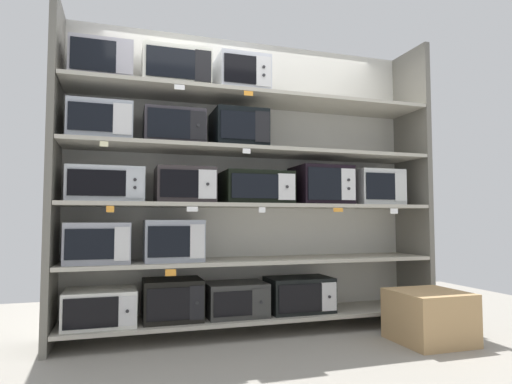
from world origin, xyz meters
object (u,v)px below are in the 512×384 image
at_px(microwave_9, 321,186).
at_px(microwave_16, 241,77).
at_px(microwave_7, 184,186).
at_px(microwave_8, 256,188).
at_px(microwave_5, 173,240).
at_px(microwave_12, 174,128).
at_px(microwave_0, 100,307).
at_px(microwave_1, 172,300).
at_px(shipping_carton, 429,317).
at_px(microwave_3, 299,294).
at_px(microwave_4, 98,243).
at_px(microwave_11, 101,123).
at_px(microwave_6, 106,185).
at_px(microwave_14, 102,64).
at_px(microwave_13, 238,130).
at_px(microwave_10, 373,188).
at_px(microwave_2, 236,299).
at_px(microwave_15, 176,70).

relative_size(microwave_9, microwave_16, 1.10).
bearing_deg(microwave_7, microwave_8, 0.01).
relative_size(microwave_5, microwave_12, 0.95).
bearing_deg(microwave_9, microwave_0, -180.00).
distance_m(microwave_1, shipping_carton, 1.98).
bearing_deg(microwave_3, microwave_5, 179.98).
distance_m(microwave_4, microwave_11, 0.90).
height_order(microwave_6, microwave_8, microwave_8).
height_order(microwave_4, shipping_carton, microwave_4).
height_order(microwave_16, shipping_carton, microwave_16).
bearing_deg(shipping_carton, microwave_4, 164.72).
xyz_separation_m(microwave_0, microwave_14, (-0.03, 0.00, 1.85)).
bearing_deg(microwave_8, microwave_4, 180.00).
height_order(microwave_8, microwave_11, microwave_11).
height_order(microwave_14, microwave_16, microwave_16).
bearing_deg(microwave_11, shipping_carton, -15.28).
bearing_deg(microwave_12, microwave_3, 0.01).
bearing_deg(microwave_7, microwave_6, 179.99).
distance_m(microwave_1, microwave_12, 1.35).
bearing_deg(shipping_carton, microwave_5, 160.46).
xyz_separation_m(microwave_1, microwave_3, (1.07, -0.00, -0.01)).
bearing_deg(microwave_12, microwave_1, 3.18).
height_order(microwave_8, microwave_9, microwave_9).
xyz_separation_m(microwave_4, microwave_13, (1.08, 0.00, 0.92)).
distance_m(microwave_0, shipping_carton, 2.48).
bearing_deg(microwave_12, microwave_10, 0.01).
bearing_deg(microwave_7, microwave_14, -179.99).
bearing_deg(microwave_3, microwave_2, 179.97).
relative_size(microwave_5, microwave_14, 0.98).
xyz_separation_m(microwave_11, microwave_12, (0.55, -0.00, -0.00)).
height_order(microwave_8, microwave_15, microwave_15).
bearing_deg(shipping_carton, microwave_16, 153.25).
xyz_separation_m(microwave_4, microwave_10, (2.37, -0.00, 0.46)).
bearing_deg(microwave_16, microwave_5, 179.99).
xyz_separation_m(microwave_2, microwave_14, (-1.07, -0.00, 1.84)).
xyz_separation_m(microwave_12, microwave_15, (0.01, 0.00, 0.47)).
height_order(microwave_11, microwave_12, microwave_11).
height_order(microwave_1, microwave_9, microwave_9).
bearing_deg(microwave_10, microwave_1, -180.00).
distance_m(microwave_2, microwave_10, 1.60).
distance_m(microwave_1, microwave_16, 1.90).
height_order(microwave_2, microwave_13, microwave_13).
distance_m(microwave_13, microwave_15, 0.69).
bearing_deg(microwave_14, microwave_3, -0.00).
bearing_deg(microwave_16, microwave_12, -179.97).
relative_size(microwave_6, microwave_16, 1.33).
bearing_deg(microwave_9, microwave_1, 179.99).
relative_size(microwave_2, microwave_15, 0.91).
relative_size(microwave_10, microwave_13, 1.00).
bearing_deg(microwave_13, microwave_10, -0.00).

